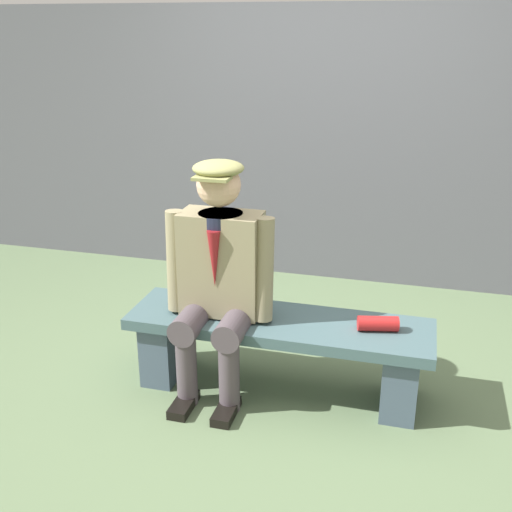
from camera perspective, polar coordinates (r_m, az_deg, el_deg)
ground_plane at (r=3.55m, az=2.02°, el=-12.03°), size 30.00×30.00×0.00m
bench at (r=3.41m, az=2.08°, el=-8.00°), size 1.63×0.46×0.43m
seated_man at (r=3.26m, az=-3.50°, el=-1.43°), size 0.59×0.56×1.28m
rolled_magazine at (r=3.26m, az=11.15°, el=-6.11°), size 0.22×0.12×0.08m
stadium_wall at (r=4.86m, az=7.17°, el=9.94°), size 12.00×0.24×2.06m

